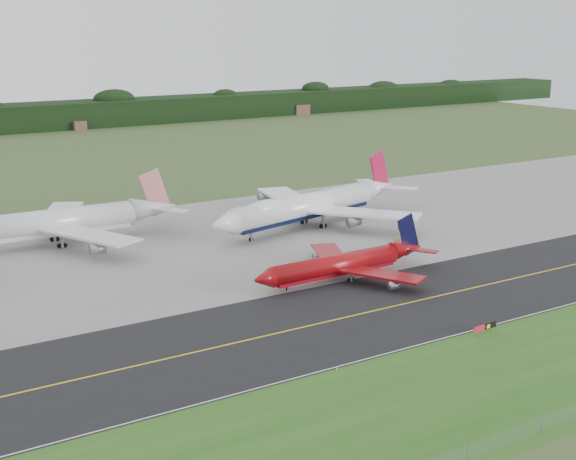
# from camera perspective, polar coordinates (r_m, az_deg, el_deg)

# --- Properties ---
(ground) EXTENTS (600.00, 600.00, 0.00)m
(ground) POSITION_cam_1_polar(r_m,az_deg,el_deg) (145.73, 7.86, -4.64)
(ground) COLOR #384E24
(ground) RESTS_ON ground
(grass_verge) EXTENTS (400.00, 30.00, 0.01)m
(grass_verge) POSITION_cam_1_polar(r_m,az_deg,el_deg) (122.89, 18.46, -8.95)
(grass_verge) COLOR #265B1A
(grass_verge) RESTS_ON ground
(taxiway) EXTENTS (400.00, 32.00, 0.02)m
(taxiway) POSITION_cam_1_polar(r_m,az_deg,el_deg) (142.87, 8.89, -5.07)
(taxiway) COLOR black
(taxiway) RESTS_ON ground
(apron) EXTENTS (400.00, 78.00, 0.01)m
(apron) POSITION_cam_1_polar(r_m,az_deg,el_deg) (185.91, -2.22, -0.34)
(apron) COLOR gray
(apron) RESTS_ON ground
(taxiway_centreline) EXTENTS (400.00, 0.40, 0.00)m
(taxiway_centreline) POSITION_cam_1_polar(r_m,az_deg,el_deg) (142.86, 8.89, -5.06)
(taxiway_centreline) COLOR gold
(taxiway_centreline) RESTS_ON taxiway
(taxiway_edge_line) EXTENTS (400.00, 0.25, 0.00)m
(taxiway_edge_line) POSITION_cam_1_polar(r_m,az_deg,el_deg) (132.34, 13.30, -6.88)
(taxiway_edge_line) COLOR silver
(taxiway_edge_line) RESTS_ON taxiway
(horizon_treeline) EXTENTS (700.00, 25.00, 12.00)m
(horizon_treeline) POSITION_cam_1_polar(r_m,az_deg,el_deg) (391.51, -18.85, 7.46)
(horizon_treeline) COLOR black
(horizon_treeline) RESTS_ON ground
(jet_ba_747) EXTENTS (61.89, 50.36, 15.71)m
(jet_ba_747) POSITION_cam_1_polar(r_m,az_deg,el_deg) (192.05, 1.56, 1.78)
(jet_ba_747) COLOR white
(jet_ba_747) RESTS_ON ground
(jet_red_737) EXTENTS (39.55, 32.31, 10.70)m
(jet_red_737) POSITION_cam_1_polar(r_m,az_deg,el_deg) (153.42, 4.01, -2.41)
(jet_red_737) COLOR maroon
(jet_red_737) RESTS_ON ground
(jet_star_tail) EXTENTS (56.85, 47.70, 15.03)m
(jet_star_tail) POSITION_cam_1_polar(r_m,az_deg,el_deg) (183.38, -16.18, 0.50)
(jet_star_tail) COLOR silver
(jet_star_tail) RESTS_ON ground
(taxiway_sign) EXTENTS (4.98, 0.51, 1.66)m
(taxiway_sign) POSITION_cam_1_polar(r_m,az_deg,el_deg) (130.22, 13.84, -6.73)
(taxiway_sign) COLOR slate
(taxiway_sign) RESTS_ON ground
(edge_marker_left) EXTENTS (0.16, 0.16, 0.50)m
(edge_marker_left) POSITION_cam_1_polar(r_m,az_deg,el_deg) (114.37, 3.48, -9.84)
(edge_marker_left) COLOR yellow
(edge_marker_left) RESTS_ON ground
(edge_marker_center) EXTENTS (0.16, 0.16, 0.50)m
(edge_marker_center) POSITION_cam_1_polar(r_m,az_deg,el_deg) (131.80, 13.69, -6.89)
(edge_marker_center) COLOR yellow
(edge_marker_center) RESTS_ON ground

